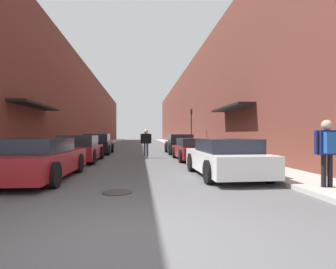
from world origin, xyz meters
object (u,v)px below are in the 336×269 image
parked_car_left_2 (98,144)px  pedestrian (328,145)px  parked_car_right_1 (193,149)px  parked_car_right_2 (180,144)px  parked_car_left_0 (37,159)px  skateboarder (146,140)px  parked_car_left_1 (80,149)px  parked_car_right_0 (225,158)px  manhole_cover (117,192)px  traffic_light (191,124)px

parked_car_left_2 → pedestrian: 15.01m
parked_car_right_1 → parked_car_right_2: (0.02, 4.76, 0.09)m
parked_car_left_0 → skateboarder: skateboarder is taller
parked_car_left_1 → parked_car_left_2: bearing=89.5°
parked_car_right_0 → parked_car_left_1: bearing=138.1°
parked_car_left_1 → pedestrian: size_ratio=2.70×
parked_car_left_1 → manhole_cover: size_ratio=6.22×
skateboarder → traffic_light: (3.98, 6.52, 1.22)m
parked_car_right_2 → manhole_cover: 12.69m
manhole_cover → skateboarder: bearing=84.4°
parked_car_right_2 → traffic_light: 4.01m
manhole_cover → pedestrian: pedestrian is taller
parked_car_left_0 → parked_car_left_1: 5.21m
parked_car_left_0 → parked_car_left_1: parked_car_left_1 is taller
parked_car_right_0 → manhole_cover: bearing=-148.5°
parked_car_left_2 → traffic_light: (7.30, 3.05, 1.56)m
parked_car_right_0 → parked_car_right_2: size_ratio=0.97×
parked_car_left_1 → parked_car_left_0: bearing=-91.2°
parked_car_right_1 → traffic_light: bearing=79.4°
parked_car_right_2 → skateboarder: skateboarder is taller
parked_car_left_1 → manhole_cover: (2.48, -7.24, -0.63)m
skateboarder → parked_car_left_1: bearing=-151.5°
parked_car_left_0 → skateboarder: size_ratio=2.69×
parked_car_right_0 → manhole_cover: 3.94m
parked_car_right_2 → manhole_cover: (-3.37, -12.22, -0.65)m
parked_car_left_2 → parked_car_right_0: 11.98m
parked_car_left_1 → pedestrian: 10.76m
parked_car_left_1 → skateboarder: size_ratio=2.61×
parked_car_right_0 → parked_car_left_2: bearing=118.7°
parked_car_left_1 → parked_car_right_2: size_ratio=1.03×
parked_car_left_2 → parked_car_left_1: bearing=-90.5°
parked_car_left_0 → parked_car_right_2: size_ratio=1.06×
parked_car_left_1 → manhole_cover: parked_car_left_1 is taller
traffic_light → pedestrian: traffic_light is taller
parked_car_left_1 → parked_car_left_2: parked_car_left_2 is taller
parked_car_right_0 → parked_car_left_0: bearing=-179.9°
parked_car_left_0 → parked_car_left_2: size_ratio=1.08×
parked_car_left_1 → pedestrian: bearing=-46.0°
parked_car_right_0 → pedestrian: (1.67, -2.53, 0.52)m
parked_car_right_0 → traffic_light: traffic_light is taller
parked_car_left_1 → parked_car_left_2: size_ratio=1.05×
traffic_light → parked_car_right_0: bearing=-96.5°
parked_car_left_2 → parked_car_right_1: bearing=-41.3°
parked_car_left_0 → parked_car_right_1: 8.05m
parked_car_left_2 → traffic_light: bearing=22.7°
parked_car_left_2 → parked_car_right_0: bearing=-61.3°
parked_car_right_0 → parked_car_right_2: (0.05, 10.19, 0.06)m
parked_car_left_0 → parked_car_left_2: (0.16, 10.51, 0.06)m
parked_car_right_1 → parked_car_right_0: bearing=-90.3°
parked_car_right_2 → skateboarder: size_ratio=2.52×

